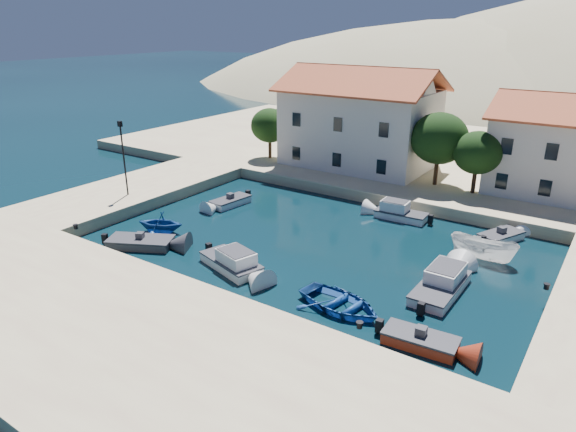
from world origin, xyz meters
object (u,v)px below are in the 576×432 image
at_px(building_left, 360,116).
at_px(building_mid, 560,144).
at_px(rowboat_south, 340,309).
at_px(lamppost, 123,151).
at_px(boat_east, 482,259).
at_px(cabin_cruiser_east, 441,286).
at_px(cabin_cruiser_south, 231,261).

distance_m(building_left, building_mid, 18.04).
bearing_deg(building_left, rowboat_south, -64.87).
xyz_separation_m(lamppost, boat_east, (27.79, 6.16, -4.75)).
distance_m(building_mid, cabin_cruiser_east, 21.56).
height_order(building_left, cabin_cruiser_east, building_left).
xyz_separation_m(cabin_cruiser_south, cabin_cruiser_east, (12.07, 4.35, 0.00)).
relative_size(lamppost, boat_east, 1.41).
bearing_deg(cabin_cruiser_east, rowboat_south, 141.11).
distance_m(building_left, cabin_cruiser_south, 25.08).
height_order(building_left, lamppost, building_left).
distance_m(cabin_cruiser_east, boat_east, 6.11).
height_order(rowboat_south, cabin_cruiser_east, cabin_cruiser_east).
bearing_deg(cabin_cruiser_east, lamppost, 90.71).
bearing_deg(lamppost, building_mid, 35.45).
distance_m(building_mid, rowboat_south, 26.99).
bearing_deg(building_left, cabin_cruiser_south, -81.89).
distance_m(cabin_cruiser_south, rowboat_south, 8.15).
height_order(lamppost, cabin_cruiser_south, lamppost).
bearing_deg(lamppost, boat_east, 12.50).
distance_m(lamppost, cabin_cruiser_south, 16.12).
height_order(building_left, rowboat_south, building_left).
height_order(building_mid, rowboat_south, building_mid).
relative_size(building_mid, cabin_cruiser_south, 2.12).
relative_size(cabin_cruiser_east, boat_east, 1.18).
bearing_deg(building_mid, cabin_cruiser_south, -119.97).
distance_m(cabin_cruiser_south, cabin_cruiser_east, 12.83).
height_order(cabin_cruiser_east, boat_east, cabin_cruiser_east).
bearing_deg(rowboat_south, building_left, 34.18).
distance_m(rowboat_south, cabin_cruiser_east, 6.23).
bearing_deg(boat_east, building_left, 53.46).
bearing_deg(rowboat_south, boat_east, -14.43).
relative_size(building_mid, lamppost, 1.69).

